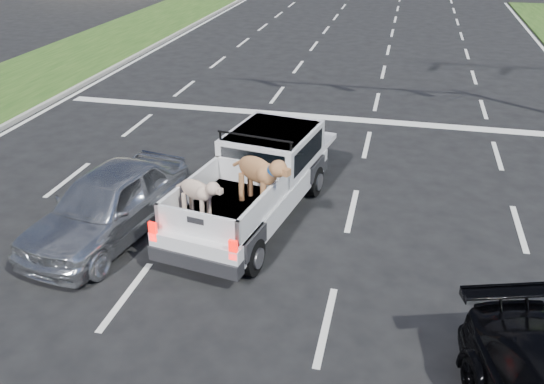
{
  "coord_description": "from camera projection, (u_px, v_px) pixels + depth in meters",
  "views": [
    {
      "loc": [
        2.56,
        -7.33,
        6.11
      ],
      "look_at": [
        0.39,
        2.0,
        1.28
      ],
      "focal_mm": 38.0,
      "sensor_mm": 36.0,
      "label": 1
    }
  ],
  "objects": [
    {
      "name": "silver_sedan",
      "position": [
        108.0,
        204.0,
        11.5
      ],
      "size": [
        2.39,
        4.44,
        1.44
      ],
      "primitive_type": "imported",
      "rotation": [
        0.0,
        0.0,
        -0.17
      ],
      "color": "silver",
      "rests_on": "ground"
    },
    {
      "name": "pickup_truck",
      "position": [
        255.0,
        180.0,
        12.1
      ],
      "size": [
        2.58,
        5.21,
        1.87
      ],
      "rotation": [
        0.0,
        0.0,
        -0.17
      ],
      "color": "black",
      "rests_on": "ground"
    },
    {
      "name": "ground",
      "position": [
        222.0,
        310.0,
        9.64
      ],
      "size": [
        160.0,
        160.0,
        0.0
      ],
      "primitive_type": "plane",
      "color": "black",
      "rests_on": "ground"
    },
    {
      "name": "road_markings",
      "position": [
        297.0,
        158.0,
        15.34
      ],
      "size": [
        17.75,
        60.0,
        0.01
      ],
      "color": "silver",
      "rests_on": "ground"
    }
  ]
}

